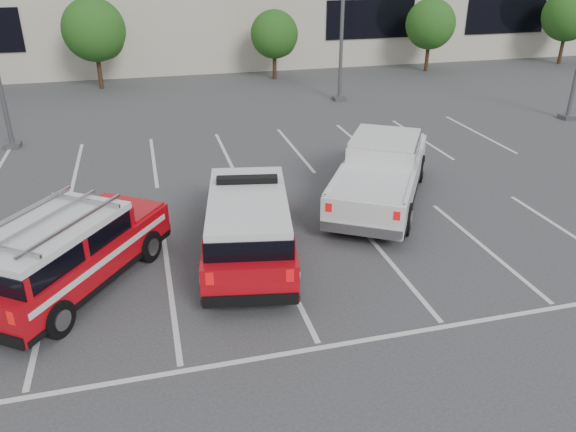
# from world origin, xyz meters

# --- Properties ---
(ground) EXTENTS (120.00, 120.00, 0.00)m
(ground) POSITION_xyz_m (0.00, 0.00, 0.00)
(ground) COLOR #39393C
(ground) RESTS_ON ground
(stall_markings) EXTENTS (23.00, 15.00, 0.01)m
(stall_markings) POSITION_xyz_m (0.00, 4.50, 0.01)
(stall_markings) COLOR silver
(stall_markings) RESTS_ON ground
(tree_mid_left) EXTENTS (3.37, 3.37, 4.85)m
(tree_mid_left) POSITION_xyz_m (-4.91, 22.05, 3.04)
(tree_mid_left) COLOR #3F2B19
(tree_mid_left) RESTS_ON ground
(tree_mid_right) EXTENTS (2.77, 2.77, 3.99)m
(tree_mid_right) POSITION_xyz_m (5.09, 22.05, 2.50)
(tree_mid_right) COLOR #3F2B19
(tree_mid_right) RESTS_ON ground
(tree_right) EXTENTS (3.07, 3.07, 4.42)m
(tree_right) POSITION_xyz_m (15.09, 22.05, 2.77)
(tree_right) COLOR #3F2B19
(tree_right) RESTS_ON ground
(tree_far_right) EXTENTS (3.37, 3.37, 4.85)m
(tree_far_right) POSITION_xyz_m (25.09, 22.05, 3.04)
(tree_far_right) COLOR #3F2B19
(tree_far_right) RESTS_ON ground
(fire_chief_suv) EXTENTS (3.02, 5.90, 1.98)m
(fire_chief_suv) POSITION_xyz_m (-0.64, 1.11, 0.81)
(fire_chief_suv) COLOR #B30811
(fire_chief_suv) RESTS_ON ground
(white_pickup) EXTENTS (5.18, 6.53, 1.94)m
(white_pickup) POSITION_xyz_m (3.94, 3.54, 0.77)
(white_pickup) COLOR silver
(white_pickup) RESTS_ON ground
(ladder_suv) EXTENTS (4.55, 5.30, 2.00)m
(ladder_suv) POSITION_xyz_m (-4.85, 0.64, 0.80)
(ladder_suv) COLOR #B30811
(ladder_suv) RESTS_ON ground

